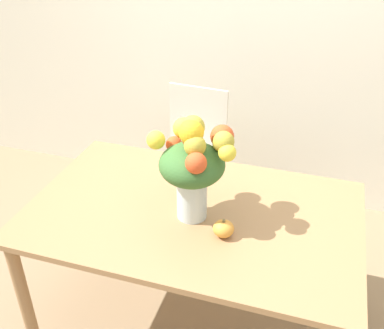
{
  "coord_description": "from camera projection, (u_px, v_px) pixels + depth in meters",
  "views": [
    {
      "loc": [
        0.51,
        -1.61,
        1.99
      ],
      "look_at": [
        0.01,
        -0.04,
        1.0
      ],
      "focal_mm": 42.0,
      "sensor_mm": 36.0,
      "label": 1
    }
  ],
  "objects": [
    {
      "name": "ground_plane",
      "position": [
        193.0,
        316.0,
        2.47
      ],
      "size": [
        12.0,
        12.0,
        0.0
      ],
      "primitive_type": "plane",
      "color": "#8E7556"
    },
    {
      "name": "wall_back",
      "position": [
        256.0,
        11.0,
        2.88
      ],
      "size": [
        8.0,
        0.06,
        2.7
      ],
      "color": "silver",
      "rests_on": "ground_plane"
    },
    {
      "name": "dining_table",
      "position": [
        193.0,
        224.0,
        2.14
      ],
      "size": [
        1.54,
        0.96,
        0.73
      ],
      "color": "#9E754C",
      "rests_on": "ground_plane"
    },
    {
      "name": "flower_vase",
      "position": [
        194.0,
        163.0,
        1.92
      ],
      "size": [
        0.4,
        0.34,
        0.49
      ],
      "color": "silver",
      "rests_on": "dining_table"
    },
    {
      "name": "pumpkin",
      "position": [
        223.0,
        229.0,
        1.92
      ],
      "size": [
        0.09,
        0.09,
        0.08
      ],
      "color": "gold",
      "rests_on": "dining_table"
    },
    {
      "name": "dining_chair_near_window",
      "position": [
        191.0,
        160.0,
        2.97
      ],
      "size": [
        0.45,
        0.45,
        0.95
      ],
      "rotation": [
        0.0,
        0.0,
        -0.08
      ],
      "color": "silver",
      "rests_on": "ground_plane"
    }
  ]
}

